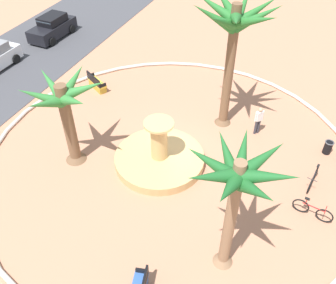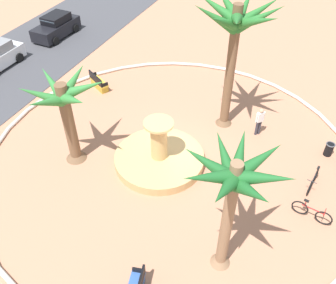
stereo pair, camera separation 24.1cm
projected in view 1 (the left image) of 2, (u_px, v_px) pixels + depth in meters
The scene contains 12 objects.
ground_plane at pixel (172, 155), 18.53m from camera, with size 80.00×80.00×0.00m, color tan.
plaza_curb at pixel (172, 153), 18.47m from camera, with size 18.45×18.45×0.20m, color silver.
fountain at pixel (159, 157), 17.88m from camera, with size 4.40×4.40×2.51m.
palm_tree_near_fountain at pixel (234, 30), 16.95m from camera, with size 4.51×4.39×6.95m.
palm_tree_by_curb at pixel (236, 184), 11.17m from camera, with size 3.50×3.50×5.59m.
palm_tree_mid_plaza at pixel (65, 107), 16.21m from camera, with size 3.85×3.69×4.58m.
bench_east at pixel (97, 84), 22.87m from camera, with size 1.24×1.63×1.00m.
trash_bin at pixel (328, 147), 18.39m from camera, with size 0.46×0.46×0.73m.
bicycle_red_frame at pixel (312, 210), 15.40m from camera, with size 0.47×1.71×0.94m.
bicycle_by_lamppost at pixel (313, 179), 16.77m from camera, with size 1.71×0.47×0.94m.
person_pedestrian_stroll at pixel (259, 119), 19.21m from camera, with size 0.41×0.39×1.66m.
parked_car_third at pixel (52, 27), 28.11m from camera, with size 4.06×2.04×1.67m.
Camera 1 is at (-12.51, -5.04, 12.73)m, focal length 39.06 mm.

